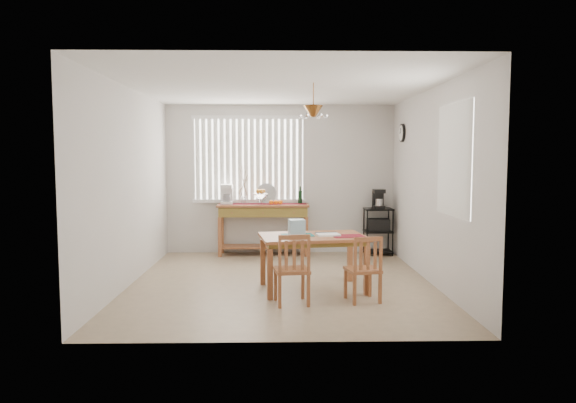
{
  "coord_description": "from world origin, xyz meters",
  "views": [
    {
      "loc": [
        -0.05,
        -6.79,
        1.67
      ],
      "look_at": [
        0.1,
        0.55,
        1.05
      ],
      "focal_mm": 32.0,
      "sensor_mm": 36.0,
      "label": 1
    }
  ],
  "objects_px": {
    "sideboard": "(264,217)",
    "chair_right": "(364,269)",
    "cart_items": "(378,199)",
    "chair_left": "(292,270)",
    "wire_cart": "(378,227)",
    "dining_table": "(313,242)"
  },
  "relations": [
    {
      "from": "wire_cart",
      "to": "chair_left",
      "type": "height_order",
      "value": "chair_left"
    },
    {
      "from": "cart_items",
      "to": "chair_right",
      "type": "relative_size",
      "value": 0.43
    },
    {
      "from": "sideboard",
      "to": "dining_table",
      "type": "bearing_deg",
      "value": -74.11
    },
    {
      "from": "chair_left",
      "to": "sideboard",
      "type": "bearing_deg",
      "value": 97.49
    },
    {
      "from": "wire_cart",
      "to": "chair_right",
      "type": "distance_m",
      "value": 3.04
    },
    {
      "from": "sideboard",
      "to": "cart_items",
      "type": "bearing_deg",
      "value": -0.03
    },
    {
      "from": "chair_left",
      "to": "chair_right",
      "type": "distance_m",
      "value": 0.84
    },
    {
      "from": "cart_items",
      "to": "chair_right",
      "type": "distance_m",
      "value": 3.1
    },
    {
      "from": "sideboard",
      "to": "dining_table",
      "type": "distance_m",
      "value": 2.49
    },
    {
      "from": "chair_left",
      "to": "dining_table",
      "type": "bearing_deg",
      "value": 67.02
    },
    {
      "from": "cart_items",
      "to": "chair_right",
      "type": "xyz_separation_m",
      "value": [
        -0.75,
        -2.96,
        -0.58
      ]
    },
    {
      "from": "sideboard",
      "to": "chair_left",
      "type": "height_order",
      "value": "sideboard"
    },
    {
      "from": "chair_right",
      "to": "chair_left",
      "type": "bearing_deg",
      "value": -173.66
    },
    {
      "from": "sideboard",
      "to": "chair_left",
      "type": "distance_m",
      "value": 3.09
    },
    {
      "from": "sideboard",
      "to": "dining_table",
      "type": "xyz_separation_m",
      "value": [
        0.68,
        -2.39,
        -0.04
      ]
    },
    {
      "from": "sideboard",
      "to": "wire_cart",
      "type": "height_order",
      "value": "sideboard"
    },
    {
      "from": "chair_left",
      "to": "chair_right",
      "type": "xyz_separation_m",
      "value": [
        0.83,
        0.09,
        -0.02
      ]
    },
    {
      "from": "chair_right",
      "to": "cart_items",
      "type": "bearing_deg",
      "value": 75.85
    },
    {
      "from": "sideboard",
      "to": "chair_right",
      "type": "relative_size",
      "value": 2.0
    },
    {
      "from": "wire_cart",
      "to": "chair_left",
      "type": "distance_m",
      "value": 3.43
    },
    {
      "from": "cart_items",
      "to": "chair_left",
      "type": "bearing_deg",
      "value": -117.39
    },
    {
      "from": "wire_cart",
      "to": "chair_left",
      "type": "relative_size",
      "value": 0.98
    }
  ]
}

